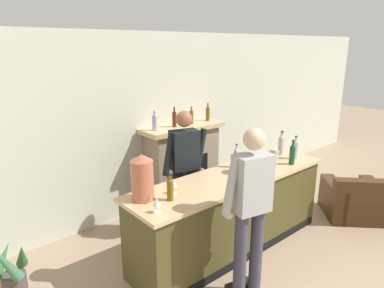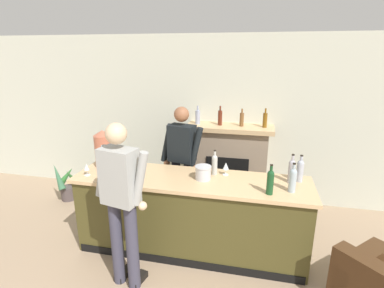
{
  "view_description": "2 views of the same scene",
  "coord_description": "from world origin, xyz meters",
  "px_view_note": "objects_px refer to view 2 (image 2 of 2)",
  "views": [
    {
      "loc": [
        -2.9,
        -0.11,
        2.55
      ],
      "look_at": [
        -0.17,
        3.09,
        1.33
      ],
      "focal_mm": 32.0,
      "sensor_mm": 36.0,
      "label": 1
    },
    {
      "loc": [
        0.8,
        -0.68,
        2.46
      ],
      "look_at": [
        -0.05,
        3.09,
        1.27
      ],
      "focal_mm": 28.0,
      "sensor_mm": 36.0,
      "label": 2
    }
  ],
  "objects_px": {
    "ice_bucket_steel": "(203,173)",
    "potted_plant_corner": "(67,184)",
    "wine_glass_front_right": "(226,167)",
    "fireplace_stone": "(229,164)",
    "wine_glass_near_bucket": "(125,163)",
    "wine_bottle_rose_blush": "(111,163)",
    "wine_bottle_port_short": "(270,181)",
    "wine_bottle_burgundy_dark": "(300,170)",
    "wine_bottle_merlot_tall": "(215,164)",
    "person_bartender": "(182,161)",
    "copper_dispenser": "(104,148)",
    "wine_bottle_chardonnay_pale": "(293,179)",
    "person_customer": "(122,201)",
    "wine_glass_mid_counter": "(87,167)",
    "wine_bottle_riesling_slim": "(292,170)"
  },
  "relations": [
    {
      "from": "ice_bucket_steel",
      "to": "potted_plant_corner",
      "type": "bearing_deg",
      "value": 161.22
    },
    {
      "from": "potted_plant_corner",
      "to": "wine_glass_front_right",
      "type": "relative_size",
      "value": 4.27
    },
    {
      "from": "fireplace_stone",
      "to": "wine_glass_near_bucket",
      "type": "height_order",
      "value": "fireplace_stone"
    },
    {
      "from": "wine_bottle_rose_blush",
      "to": "wine_bottle_port_short",
      "type": "bearing_deg",
      "value": -5.01
    },
    {
      "from": "wine_bottle_burgundy_dark",
      "to": "wine_bottle_merlot_tall",
      "type": "relative_size",
      "value": 1.04
    },
    {
      "from": "person_bartender",
      "to": "wine_bottle_merlot_tall",
      "type": "relative_size",
      "value": 5.53
    },
    {
      "from": "person_bartender",
      "to": "wine_bottle_port_short",
      "type": "xyz_separation_m",
      "value": [
        1.19,
        -0.84,
        0.18
      ]
    },
    {
      "from": "copper_dispenser",
      "to": "wine_bottle_burgundy_dark",
      "type": "relative_size",
      "value": 1.51
    },
    {
      "from": "wine_bottle_burgundy_dark",
      "to": "wine_glass_front_right",
      "type": "bearing_deg",
      "value": 179.61
    },
    {
      "from": "copper_dispenser",
      "to": "ice_bucket_steel",
      "type": "xyz_separation_m",
      "value": [
        1.36,
        -0.14,
        -0.17
      ]
    },
    {
      "from": "wine_bottle_burgundy_dark",
      "to": "wine_bottle_port_short",
      "type": "distance_m",
      "value": 0.54
    },
    {
      "from": "wine_bottle_chardonnay_pale",
      "to": "wine_glass_front_right",
      "type": "xyz_separation_m",
      "value": [
        -0.76,
        0.31,
        -0.04
      ]
    },
    {
      "from": "person_customer",
      "to": "wine_bottle_burgundy_dark",
      "type": "distance_m",
      "value": 2.05
    },
    {
      "from": "wine_glass_front_right",
      "to": "wine_glass_mid_counter",
      "type": "bearing_deg",
      "value": -166.87
    },
    {
      "from": "person_bartender",
      "to": "wine_bottle_burgundy_dark",
      "type": "bearing_deg",
      "value": -15.31
    },
    {
      "from": "copper_dispenser",
      "to": "wine_bottle_chardonnay_pale",
      "type": "distance_m",
      "value": 2.39
    },
    {
      "from": "person_customer",
      "to": "copper_dispenser",
      "type": "distance_m",
      "value": 1.13
    },
    {
      "from": "potted_plant_corner",
      "to": "wine_glass_front_right",
      "type": "height_order",
      "value": "wine_glass_front_right"
    },
    {
      "from": "potted_plant_corner",
      "to": "person_bartender",
      "type": "distance_m",
      "value": 2.25
    },
    {
      "from": "fireplace_stone",
      "to": "potted_plant_corner",
      "type": "relative_size",
      "value": 2.39
    },
    {
      "from": "wine_bottle_riesling_slim",
      "to": "fireplace_stone",
      "type": "bearing_deg",
      "value": 123.82
    },
    {
      "from": "wine_bottle_merlot_tall",
      "to": "wine_bottle_burgundy_dark",
      "type": "bearing_deg",
      "value": 0.24
    },
    {
      "from": "ice_bucket_steel",
      "to": "wine_glass_near_bucket",
      "type": "height_order",
      "value": "ice_bucket_steel"
    },
    {
      "from": "person_bartender",
      "to": "wine_bottle_rose_blush",
      "type": "distance_m",
      "value": 1.01
    },
    {
      "from": "potted_plant_corner",
      "to": "wine_bottle_merlot_tall",
      "type": "height_order",
      "value": "wine_bottle_merlot_tall"
    },
    {
      "from": "wine_bottle_merlot_tall",
      "to": "wine_glass_mid_counter",
      "type": "relative_size",
      "value": 2.06
    },
    {
      "from": "wine_glass_near_bucket",
      "to": "fireplace_stone",
      "type": "bearing_deg",
      "value": 48.27
    },
    {
      "from": "fireplace_stone",
      "to": "person_customer",
      "type": "relative_size",
      "value": 0.9
    },
    {
      "from": "potted_plant_corner",
      "to": "wine_glass_near_bucket",
      "type": "xyz_separation_m",
      "value": [
        1.52,
        -0.82,
        0.82
      ]
    },
    {
      "from": "ice_bucket_steel",
      "to": "wine_glass_mid_counter",
      "type": "distance_m",
      "value": 1.44
    },
    {
      "from": "wine_bottle_chardonnay_pale",
      "to": "wine_bottle_merlot_tall",
      "type": "height_order",
      "value": "wine_bottle_chardonnay_pale"
    },
    {
      "from": "potted_plant_corner",
      "to": "wine_bottle_chardonnay_pale",
      "type": "distance_m",
      "value": 3.79
    },
    {
      "from": "wine_bottle_burgundy_dark",
      "to": "person_bartender",
      "type": "bearing_deg",
      "value": 164.69
    },
    {
      "from": "person_customer",
      "to": "person_bartender",
      "type": "xyz_separation_m",
      "value": [
        0.28,
        1.36,
        -0.05
      ]
    },
    {
      "from": "person_customer",
      "to": "wine_bottle_chardonnay_pale",
      "type": "bearing_deg",
      "value": 20.38
    },
    {
      "from": "wine_bottle_merlot_tall",
      "to": "wine_glass_front_right",
      "type": "relative_size",
      "value": 1.96
    },
    {
      "from": "fireplace_stone",
      "to": "wine_bottle_merlot_tall",
      "type": "xyz_separation_m",
      "value": [
        -0.06,
        -1.21,
        0.45
      ]
    },
    {
      "from": "wine_bottle_rose_blush",
      "to": "wine_bottle_merlot_tall",
      "type": "relative_size",
      "value": 0.92
    },
    {
      "from": "copper_dispenser",
      "to": "wine_bottle_port_short",
      "type": "height_order",
      "value": "copper_dispenser"
    },
    {
      "from": "ice_bucket_steel",
      "to": "wine_bottle_port_short",
      "type": "relative_size",
      "value": 0.58
    },
    {
      "from": "wine_bottle_burgundy_dark",
      "to": "wine_glass_front_right",
      "type": "height_order",
      "value": "wine_bottle_burgundy_dark"
    },
    {
      "from": "potted_plant_corner",
      "to": "wine_bottle_riesling_slim",
      "type": "bearing_deg",
      "value": -11.68
    },
    {
      "from": "wine_bottle_chardonnay_pale",
      "to": "wine_bottle_rose_blush",
      "type": "distance_m",
      "value": 2.16
    },
    {
      "from": "potted_plant_corner",
      "to": "wine_glass_near_bucket",
      "type": "height_order",
      "value": "wine_glass_near_bucket"
    },
    {
      "from": "copper_dispenser",
      "to": "wine_glass_mid_counter",
      "type": "xyz_separation_m",
      "value": [
        -0.06,
        -0.34,
        -0.15
      ]
    },
    {
      "from": "wine_bottle_merlot_tall",
      "to": "wine_glass_front_right",
      "type": "bearing_deg",
      "value": 4.18
    },
    {
      "from": "wine_bottle_port_short",
      "to": "wine_bottle_merlot_tall",
      "type": "relative_size",
      "value": 1.07
    },
    {
      "from": "wine_bottle_riesling_slim",
      "to": "wine_glass_near_bucket",
      "type": "relative_size",
      "value": 2.32
    },
    {
      "from": "fireplace_stone",
      "to": "wine_bottle_port_short",
      "type": "distance_m",
      "value": 1.79
    },
    {
      "from": "wine_bottle_chardonnay_pale",
      "to": "wine_bottle_burgundy_dark",
      "type": "distance_m",
      "value": 0.32
    }
  ]
}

